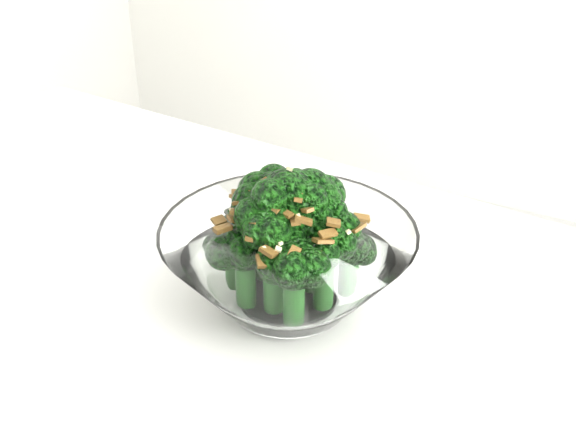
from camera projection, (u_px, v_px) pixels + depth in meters
The scene contains 1 object.
broccoli_dish at pixel (288, 256), 0.51m from camera, with size 0.20×0.20×0.13m.
Camera 1 is at (0.18, -0.34, 1.08)m, focal length 40.00 mm.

